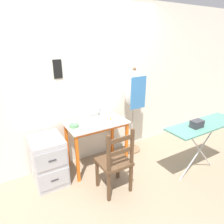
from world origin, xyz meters
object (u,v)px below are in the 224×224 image
sewing_machine (96,113)px  dress_form (134,93)px  wooden_chair (115,162)px  filing_cabinet (48,160)px  scissors (119,121)px  storage_box (197,124)px  ironing_board (204,127)px  thread_spool_near_machine (111,119)px  fabric_bowl (74,125)px

sewing_machine → dress_form: dress_form is taller
wooden_chair → filing_cabinet: (-0.71, 0.64, -0.09)m
filing_cabinet → dress_form: dress_form is taller
scissors → storage_box: size_ratio=0.67×
dress_form → wooden_chair: bearing=-138.0°
storage_box → dress_form: bearing=104.2°
filing_cabinet → dress_form: 1.70m
scissors → ironing_board: 1.23m
dress_form → sewing_machine: bearing=-176.1°
filing_cabinet → ironing_board: ironing_board is taller
thread_spool_near_machine → ironing_board: 1.36m
dress_form → scissors: bearing=-150.5°
fabric_bowl → dress_form: size_ratio=0.09×
fabric_bowl → ironing_board: ironing_board is taller
sewing_machine → scissors: sewing_machine is taller
fabric_bowl → storage_box: size_ratio=0.77×
thread_spool_near_machine → dress_form: (0.53, 0.13, 0.31)m
sewing_machine → fabric_bowl: (-0.37, -0.05, -0.11)m
dress_form → ironing_board: dress_form is taller
sewing_machine → thread_spool_near_machine: bearing=-21.4°
scissors → filing_cabinet: 1.16m
fabric_bowl → filing_cabinet: (-0.41, 0.00, -0.44)m
wooden_chair → storage_box: 1.22m
thread_spool_near_machine → scissors: bearing=-59.9°
sewing_machine → ironing_board: (1.21, -1.01, -0.12)m
dress_form → ironing_board: size_ratio=1.25×
thread_spool_near_machine → storage_box: size_ratio=0.21×
dress_form → ironing_board: 1.20m
storage_box → ironing_board: bearing=5.6°
thread_spool_near_machine → wooden_chair: bearing=-115.5°
sewing_machine → dress_form: size_ratio=0.26×
wooden_chair → ironing_board: (1.29, -0.32, 0.34)m
fabric_bowl → wooden_chair: (0.30, -0.64, -0.35)m
scissors → dress_form: dress_form is taller
sewing_machine → scissors: bearing=-36.1°
thread_spool_near_machine → ironing_board: ironing_board is taller
dress_form → fabric_bowl: bearing=-175.1°
sewing_machine → ironing_board: bearing=-39.8°
fabric_bowl → ironing_board: bearing=-31.3°
sewing_machine → thread_spool_near_machine: 0.26m
wooden_chair → scissors: bearing=53.0°
thread_spool_near_machine → wooden_chair: 0.75m
wooden_chair → storage_box: wooden_chair is taller
filing_cabinet → storage_box: storage_box is taller
fabric_bowl → storage_box: bearing=-35.3°
sewing_machine → fabric_bowl: sewing_machine is taller
scissors → dress_form: bearing=29.5°
sewing_machine → storage_box: size_ratio=2.19×
sewing_machine → filing_cabinet: size_ratio=0.57×
filing_cabinet → thread_spool_near_machine: bearing=-2.2°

